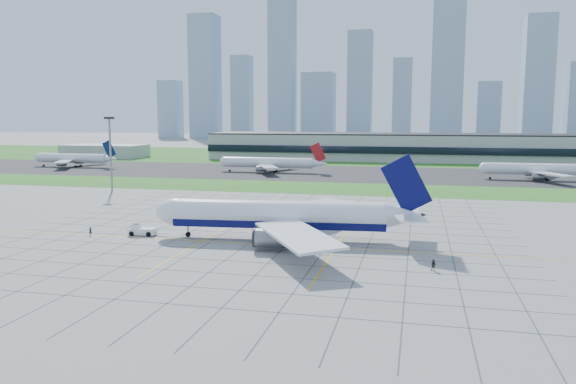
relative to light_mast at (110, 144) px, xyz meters
name	(u,v)px	position (x,y,z in m)	size (l,w,h in m)	color
ground	(251,241)	(70.00, -65.00, -16.18)	(1400.00, 1400.00, 0.00)	gray
grass_median	(323,188)	(70.00, 25.00, -16.16)	(700.00, 35.00, 0.04)	#30671D
asphalt_taxiway	(343,173)	(70.00, 80.00, -16.15)	(700.00, 75.00, 0.04)	#383838
grass_far	(366,157)	(70.00, 190.00, -16.16)	(700.00, 145.00, 0.04)	#30671D
apron_markings	(267,231)	(70.43, -53.91, -16.17)	(120.00, 130.00, 0.03)	#474744
terminal	(430,147)	(110.00, 164.87, -8.29)	(260.00, 43.00, 15.80)	#B7B7B2
service_block	(105,151)	(-90.00, 145.00, -12.18)	(50.00, 25.00, 8.00)	#B7B7B2
light_mast	(110,144)	(0.00, 0.00, 0.00)	(2.50, 2.50, 25.60)	gray
city_skyline	(381,86)	(61.29, 455.00, 42.91)	(523.00, 32.40, 160.00)	#94ABC1
airliner	(281,216)	(75.60, -61.80, -11.17)	(58.16, 58.71, 18.31)	white
pushback_tug	(141,230)	(44.81, -64.34, -15.13)	(8.55, 3.41, 2.36)	white
crew_near	(90,231)	(34.27, -67.19, -15.24)	(0.69, 0.45, 1.88)	black
crew_far	(434,265)	(106.37, -79.46, -15.20)	(0.95, 0.74, 1.96)	black
distant_jet_0	(73,158)	(-69.16, 80.50, -11.69)	(43.97, 42.66, 14.08)	white
distant_jet_1	(269,163)	(35.98, 76.47, -11.69)	(48.31, 42.66, 14.08)	white
distant_jet_2	(539,169)	(151.14, 69.71, -11.69)	(46.76, 42.66, 14.08)	white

